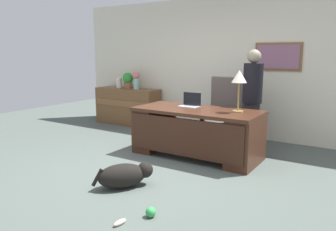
{
  "coord_description": "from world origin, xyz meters",
  "views": [
    {
      "loc": [
        2.63,
        -3.62,
        1.63
      ],
      "look_at": [
        0.12,
        0.3,
        0.75
      ],
      "focal_mm": 35.71,
      "sensor_mm": 36.0,
      "label": 1
    }
  ],
  "objects": [
    {
      "name": "armchair",
      "position": [
        0.32,
        1.82,
        0.52
      ],
      "size": [
        0.6,
        0.59,
        1.2
      ],
      "color": "#564C47",
      "rests_on": "ground_plane"
    },
    {
      "name": "back_wall",
      "position": [
        0.01,
        2.6,
        1.35
      ],
      "size": [
        7.0,
        0.16,
        2.7
      ],
      "color": "beige",
      "rests_on": "ground_plane"
    },
    {
      "name": "vase_with_flowers",
      "position": [
        -1.98,
        2.25,
        1.05
      ],
      "size": [
        0.17,
        0.17,
        0.39
      ],
      "color": "#8FC8BC",
      "rests_on": "credenza"
    },
    {
      "name": "dog_toy_bone",
      "position": [
        0.64,
        -1.38,
        0.03
      ],
      "size": [
        0.07,
        0.16,
        0.05
      ],
      "primitive_type": "ellipsoid",
      "rotation": [
        0.0,
        0.0,
        1.45
      ],
      "color": "beige",
      "rests_on": "ground_plane"
    },
    {
      "name": "dog_toy_ball",
      "position": [
        0.8,
        -1.1,
        0.05
      ],
      "size": [
        0.11,
        0.11,
        0.11
      ],
      "primitive_type": "sphere",
      "color": "green",
      "rests_on": "ground_plane"
    },
    {
      "name": "desk_lamp",
      "position": [
        0.88,
        1.03,
        1.25
      ],
      "size": [
        0.22,
        0.22,
        0.62
      ],
      "color": "#9E8447",
      "rests_on": "desk"
    },
    {
      "name": "vase_empty",
      "position": [
        -2.48,
        2.25,
        0.94
      ],
      "size": [
        0.13,
        0.13,
        0.23
      ],
      "primitive_type": "cylinder",
      "color": "silver",
      "rests_on": "credenza"
    },
    {
      "name": "desk",
      "position": [
        0.24,
        0.93,
        0.42
      ],
      "size": [
        1.98,
        0.89,
        0.76
      ],
      "color": "#422316",
      "rests_on": "ground_plane"
    },
    {
      "name": "ground_plane",
      "position": [
        0.0,
        0.0,
        0.0
      ],
      "size": [
        12.0,
        12.0,
        0.0
      ],
      "primitive_type": "plane",
      "color": "#4C5651"
    },
    {
      "name": "dog_lying",
      "position": [
        0.09,
        -0.65,
        0.16
      ],
      "size": [
        0.6,
        0.66,
        0.3
      ],
      "color": "black",
      "rests_on": "ground_plane"
    },
    {
      "name": "person_standing",
      "position": [
        0.84,
        1.76,
        0.87
      ],
      "size": [
        0.32,
        0.32,
        1.68
      ],
      "color": "#262323",
      "rests_on": "ground_plane"
    },
    {
      "name": "credenza",
      "position": [
        -2.24,
        2.25,
        0.41
      ],
      "size": [
        1.55,
        0.5,
        0.83
      ],
      "color": "brown",
      "rests_on": "ground_plane"
    },
    {
      "name": "potted_plant",
      "position": [
        -2.21,
        2.25,
        1.02
      ],
      "size": [
        0.24,
        0.24,
        0.36
      ],
      "color": "brown",
      "rests_on": "credenza"
    },
    {
      "name": "laptop",
      "position": [
        0.02,
        1.12,
        0.82
      ],
      "size": [
        0.32,
        0.22,
        0.22
      ],
      "color": "#B2B5BA",
      "rests_on": "desk"
    }
  ]
}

